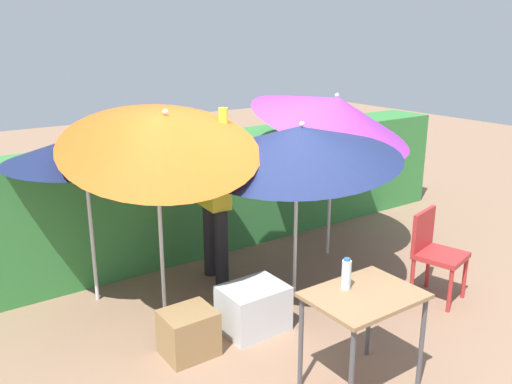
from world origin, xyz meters
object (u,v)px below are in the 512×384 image
umbrella_navy (84,148)px  bottle_water (346,274)px  crate_cardboard (189,333)px  folding_table (364,306)px  chair_plastic (434,250)px  umbrella_yellow (335,112)px  person_vendor (215,197)px  umbrella_rainbow (299,144)px  umbrella_orange (161,132)px  cooler_box (253,308)px

umbrella_navy → bottle_water: (1.09, -2.35, -0.65)m
crate_cardboard → folding_table: 1.48m
folding_table → chair_plastic: bearing=20.5°
umbrella_yellow → folding_table: bearing=-127.6°
chair_plastic → bottle_water: bearing=-164.2°
person_vendor → bottle_water: 2.07m
umbrella_rainbow → folding_table: bearing=-110.9°
umbrella_navy → crate_cardboard: (0.30, -1.37, -1.35)m
umbrella_orange → crate_cardboard: umbrella_orange is taller
cooler_box → umbrella_orange: bearing=124.9°
person_vendor → folding_table: 2.21m
umbrella_navy → folding_table: umbrella_navy is taller
umbrella_navy → cooler_box: 2.13m
chair_plastic → crate_cardboard: (-2.48, 0.51, -0.32)m
umbrella_yellow → crate_cardboard: bearing=-158.9°
chair_plastic → cooler_box: bearing=164.1°
umbrella_yellow → folding_table: 2.79m
umbrella_orange → folding_table: (0.67, -1.83, -1.07)m
umbrella_rainbow → bottle_water: (-0.59, -1.27, -0.68)m
cooler_box → folding_table: 1.24m
umbrella_orange → cooler_box: bearing=-55.1°
umbrella_rainbow → umbrella_orange: size_ratio=0.88×
umbrella_yellow → folding_table: (-1.58, -2.05, -1.03)m
umbrella_rainbow → chair_plastic: umbrella_rainbow is taller
umbrella_rainbow → folding_table: umbrella_rainbow is taller
umbrella_yellow → chair_plastic: (0.05, -1.44, -1.20)m
umbrella_yellow → cooler_box: size_ratio=3.98×
cooler_box → crate_cardboard: size_ratio=1.33×
umbrella_yellow → crate_cardboard: 3.01m
cooler_box → bottle_water: bottle_water is taller
umbrella_orange → folding_table: size_ratio=2.79×
umbrella_navy → folding_table: size_ratio=2.15×
umbrella_orange → umbrella_navy: (-0.47, 0.66, -0.20)m
folding_table → bottle_water: (-0.06, 0.13, 0.21)m
umbrella_orange → bottle_water: size_ratio=9.30×
umbrella_yellow → person_vendor: bearing=174.5°
umbrella_rainbow → person_vendor: bearing=120.5°
umbrella_yellow → umbrella_rainbow: bearing=-148.3°
umbrella_yellow → person_vendor: 1.70m
bottle_water → umbrella_navy: bearing=114.9°
umbrella_rainbow → crate_cardboard: 1.97m
person_vendor → chair_plastic: 2.27m
umbrella_orange → umbrella_yellow: (2.25, 0.23, -0.03)m
umbrella_orange → umbrella_yellow: size_ratio=1.00×
chair_plastic → folding_table: chair_plastic is taller
umbrella_orange → umbrella_rainbow: bearing=-19.0°
umbrella_yellow → bottle_water: bearing=-130.5°
cooler_box → umbrella_rainbow: bearing=21.2°
umbrella_yellow → bottle_water: umbrella_yellow is taller
umbrella_navy → crate_cardboard: 1.94m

